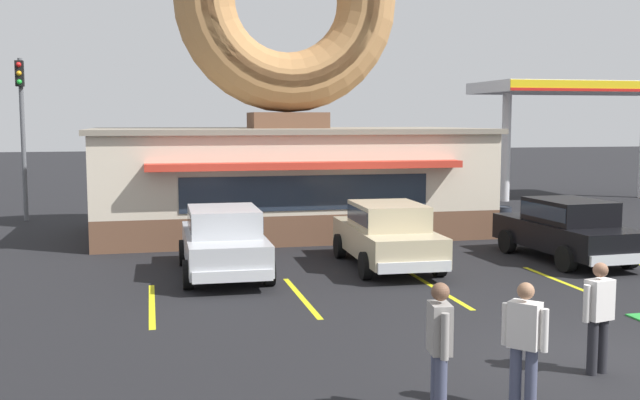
% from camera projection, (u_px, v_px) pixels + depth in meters
% --- Properties ---
extents(ground_plane, '(160.00, 160.00, 0.00)m').
position_uv_depth(ground_plane, '(593.00, 361.00, 11.30)').
color(ground_plane, black).
extents(donut_shop_building, '(12.30, 6.75, 10.96)m').
position_uv_depth(donut_shop_building, '(288.00, 116.00, 23.95)').
color(donut_shop_building, brown).
rests_on(donut_shop_building, ground).
extents(car_black, '(2.16, 4.64, 1.60)m').
position_uv_depth(car_black, '(567.00, 227.00, 19.27)').
color(car_black, black).
rests_on(car_black, ground).
extents(car_silver, '(2.02, 4.58, 1.60)m').
position_uv_depth(car_silver, '(224.00, 238.00, 17.46)').
color(car_silver, '#B2B5BA').
rests_on(car_silver, ground).
extents(car_champagne, '(2.08, 4.61, 1.60)m').
position_uv_depth(car_champagne, '(387.00, 232.00, 18.42)').
color(car_champagne, '#BCAD89').
rests_on(car_champagne, ground).
extents(pedestrian_blue_sweater_man, '(0.43, 0.47, 1.63)m').
position_uv_depth(pedestrian_blue_sweater_man, '(524.00, 340.00, 9.32)').
color(pedestrian_blue_sweater_man, '#474C66').
rests_on(pedestrian_blue_sweater_man, ground).
extents(pedestrian_hooded_kid, '(0.29, 0.59, 1.70)m').
position_uv_depth(pedestrian_hooded_kid, '(439.00, 344.00, 9.01)').
color(pedestrian_hooded_kid, '#474C66').
rests_on(pedestrian_hooded_kid, ground).
extents(pedestrian_leather_jacket_man, '(0.58, 0.33, 1.62)m').
position_uv_depth(pedestrian_leather_jacket_man, '(599.00, 313.00, 10.65)').
color(pedestrian_leather_jacket_man, '#232328').
rests_on(pedestrian_leather_jacket_man, ground).
extents(trash_bin, '(0.57, 0.57, 0.97)m').
position_uv_depth(trash_bin, '(502.00, 221.00, 23.11)').
color(trash_bin, '#232833').
rests_on(trash_bin, ground).
extents(traffic_light_pole, '(0.28, 0.47, 5.80)m').
position_uv_depth(traffic_light_pole, '(22.00, 117.00, 26.59)').
color(traffic_light_pole, '#595B60').
rests_on(traffic_light_pole, ground).
extents(gas_station_canopy, '(9.00, 4.46, 5.30)m').
position_uv_depth(gas_station_canopy, '(579.00, 92.00, 33.72)').
color(gas_station_canopy, silver).
rests_on(gas_station_canopy, ground).
extents(parking_stripe_far_left, '(0.12, 3.60, 0.01)m').
position_uv_depth(parking_stripe_far_left, '(152.00, 305.00, 14.71)').
color(parking_stripe_far_left, yellow).
rests_on(parking_stripe_far_left, ground).
extents(parking_stripe_left, '(0.12, 3.60, 0.01)m').
position_uv_depth(parking_stripe_left, '(301.00, 297.00, 15.38)').
color(parking_stripe_left, yellow).
rests_on(parking_stripe_left, ground).
extents(parking_stripe_mid_left, '(0.12, 3.60, 0.01)m').
position_uv_depth(parking_stripe_mid_left, '(438.00, 290.00, 16.04)').
color(parking_stripe_mid_left, yellow).
rests_on(parking_stripe_mid_left, ground).
extents(parking_stripe_centre, '(0.12, 3.60, 0.01)m').
position_uv_depth(parking_stripe_centre, '(564.00, 283.00, 16.70)').
color(parking_stripe_centre, yellow).
rests_on(parking_stripe_centre, ground).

